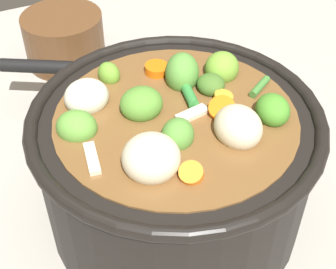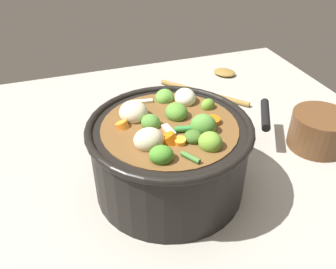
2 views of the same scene
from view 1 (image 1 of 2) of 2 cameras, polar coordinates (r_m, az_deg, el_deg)
ground_plane at (r=0.56m, az=0.76°, el=-8.61°), size 1.10×1.10×0.00m
cooking_pot at (r=0.50m, az=0.83°, el=-3.15°), size 0.28×0.28×0.17m
small_saucepan at (r=0.78m, az=-12.02°, el=10.74°), size 0.17×0.20×0.08m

